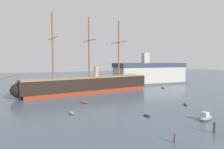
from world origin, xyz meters
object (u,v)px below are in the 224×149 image
Objects in this scene: dinghy_mid_left at (71,113)px; seagull_in_flight at (147,75)px; mooring_piling_nearest at (175,138)px; dinghy_far_right at (163,88)px; motorboat_foreground_right at (205,117)px; dinghy_near_centre at (147,116)px; dockside_warehouse_right at (149,73)px; mooring_piling_left_pair at (214,128)px; tall_ship at (89,84)px; dinghy_far_left at (34,95)px; dinghy_mid_right at (186,104)px; dinghy_alongside_bow at (84,102)px.

seagull_in_flight is (15.20, -8.95, 9.21)m from dinghy_mid_left.
dinghy_far_right is at bearing 54.88° from mooring_piling_nearest.
seagull_in_flight reaches higher than motorboat_foreground_right.
mooring_piling_nearest is at bearing -60.63° from dinghy_mid_left.
dockside_warehouse_right is (34.85, 53.27, 5.40)m from dinghy_near_centre.
seagull_in_flight is (-5.90, 12.27, 8.46)m from mooring_piling_left_pair.
mooring_piling_nearest is 0.68× the size of mooring_piling_left_pair.
dinghy_far_left is (-20.39, -0.45, -2.88)m from tall_ship.
motorboat_foreground_right is at bearing -33.58° from dinghy_near_centre.
tall_ship is at bearing 95.78° from dinghy_near_centre.
mooring_piling_nearest is at bearing -103.41° from seagull_in_flight.
tall_ship is 27.57× the size of dinghy_mid_left.
dinghy_near_centre is at bearing -161.70° from dinghy_mid_right.
mooring_piling_nearest is at bearing -136.55° from dinghy_mid_right.
motorboat_foreground_right reaches higher than mooring_piling_nearest.
dockside_warehouse_right is at bearing 16.20° from dinghy_far_left.
mooring_piling_left_pair is at bearing -79.37° from tall_ship.
motorboat_foreground_right is 3.35× the size of mooring_piling_nearest.
dinghy_far_right is 47.41m from seagull_in_flight.
dinghy_alongside_bow is at bearing -157.87° from dinghy_far_right.
motorboat_foreground_right is 15.02m from mooring_piling_nearest.
seagull_in_flight is at bearing -123.19° from dockside_warehouse_right.
motorboat_foreground_right is at bearing -72.21° from tall_ship.
mooring_piling_left_pair is (15.73, -30.90, 0.72)m from dinghy_alongside_bow.
motorboat_foreground_right is 32.18m from dinghy_alongside_bow.
dinghy_far_left is 0.07× the size of dockside_warehouse_right.
dockside_warehouse_right reaches higher than dinghy_mid_left.
dinghy_near_centre is 1.00× the size of mooring_piling_left_pair.
tall_ship reaches higher than mooring_piling_nearest.
dockside_warehouse_right is 33.44× the size of seagull_in_flight.
tall_ship is at bearing 67.21° from dinghy_mid_left.
tall_ship is 44.57× the size of mooring_piling_nearest.
mooring_piling_left_pair reaches higher than dinghy_near_centre.
dinghy_mid_left is (-25.75, 15.22, -0.38)m from motorboat_foreground_right.
dockside_warehouse_right is at bearing 76.15° from dinghy_far_right.
tall_ship reaches higher than motorboat_foreground_right.
tall_ship is 37.17m from dinghy_mid_right.
motorboat_foreground_right is 3.66× the size of seagull_in_flight.
tall_ship is at bearing 90.39° from mooring_piling_nearest.
dinghy_mid_right is at bearing 19.54° from seagull_in_flight.
dinghy_near_centre is 17.12m from dinghy_mid_right.
mooring_piling_nearest reaches higher than dinghy_far_right.
dinghy_near_centre is 13.96m from mooring_piling_left_pair.
dinghy_far_left is at bearing 178.31° from dinghy_far_right.
dinghy_near_centre is at bearing -131.19° from dinghy_far_right.
dinghy_mid_right reaches higher than dinghy_alongside_bow.
dinghy_alongside_bow is 0.94× the size of dinghy_far_right.
dinghy_near_centre is 0.90× the size of dinghy_mid_left.
dinghy_mid_right is 1.34× the size of mooring_piling_left_pair.
dinghy_mid_left is 11.07m from dinghy_alongside_bow.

